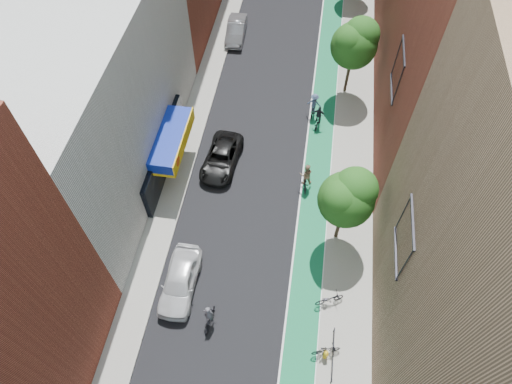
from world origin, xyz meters
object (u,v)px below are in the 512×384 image
at_px(cyclist_lane_mid, 318,119).
at_px(cyclist_lane_far, 314,106).
at_px(fire_hydrant, 326,354).
at_px(cyclist_lead, 209,318).
at_px(parked_car_black, 221,158).
at_px(parked_car_silver, 236,30).
at_px(cyclist_lane_near, 306,178).
at_px(parked_car_white, 180,281).

distance_m(cyclist_lane_mid, cyclist_lane_far, 1.29).
bearing_deg(fire_hydrant, cyclist_lead, 171.58).
relative_size(parked_car_black, cyclist_lane_mid, 2.53).
distance_m(parked_car_black, cyclist_lane_far, 8.69).
distance_m(parked_car_silver, fire_hydrant, 29.52).
bearing_deg(cyclist_lane_far, parked_car_black, 52.71).
xyz_separation_m(parked_car_black, cyclist_lane_near, (6.20, -1.07, 0.25)).
bearing_deg(fire_hydrant, cyclist_lane_far, 96.64).
xyz_separation_m(cyclist_lane_near, cyclist_lane_far, (0.00, 7.15, 0.01)).
xyz_separation_m(parked_car_black, parked_car_silver, (-1.60, 14.98, 0.05)).
height_order(parked_car_silver, cyclist_lead, cyclist_lead).
relative_size(parked_car_silver, cyclist_lead, 2.18).
height_order(parked_car_black, cyclist_lane_far, cyclist_lane_far).
bearing_deg(parked_car_black, parked_car_silver, 101.21).
height_order(parked_car_white, fire_hydrant, parked_car_white).
distance_m(parked_car_white, parked_car_black, 9.87).
xyz_separation_m(cyclist_lead, cyclist_lane_mid, (5.05, 16.70, 0.06)).
height_order(parked_car_white, cyclist_lane_far, cyclist_lane_far).
distance_m(parked_car_white, fire_hydrant, 9.45).
bearing_deg(parked_car_black, cyclist_lead, -77.03).
distance_m(parked_car_black, parked_car_silver, 15.07).
xyz_separation_m(cyclist_lane_near, cyclist_lane_mid, (0.47, 5.98, -0.19)).
relative_size(parked_car_white, cyclist_lane_mid, 2.46).
xyz_separation_m(cyclist_lane_mid, fire_hydrant, (1.72, -17.70, -0.17)).
height_order(parked_car_silver, fire_hydrant, parked_car_silver).
distance_m(cyclist_lane_near, cyclist_lane_mid, 6.00).
relative_size(cyclist_lane_near, cyclist_lane_far, 1.07).
relative_size(parked_car_silver, fire_hydrant, 5.57).
distance_m(parked_car_white, cyclist_lane_near, 11.10).
height_order(parked_car_silver, cyclist_lane_mid, cyclist_lane_mid).
bearing_deg(cyclist_lane_mid, cyclist_lane_near, 97.91).
height_order(parked_car_silver, cyclist_lane_far, cyclist_lane_far).
bearing_deg(cyclist_lane_near, cyclist_lead, 59.49).
height_order(cyclist_lane_far, fire_hydrant, cyclist_lane_far).
bearing_deg(cyclist_lead, parked_car_black, -77.58).
bearing_deg(parked_car_black, cyclist_lane_far, 49.56).
bearing_deg(parked_car_white, parked_car_black, 86.57).
xyz_separation_m(parked_car_white, fire_hydrant, (8.98, -2.94, -0.24)).
bearing_deg(fire_hydrant, parked_car_black, 123.27).
height_order(cyclist_lane_near, cyclist_lane_far, cyclist_lane_near).
bearing_deg(parked_car_white, parked_car_silver, 92.31).
bearing_deg(cyclist_lane_mid, parked_car_white, 76.26).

